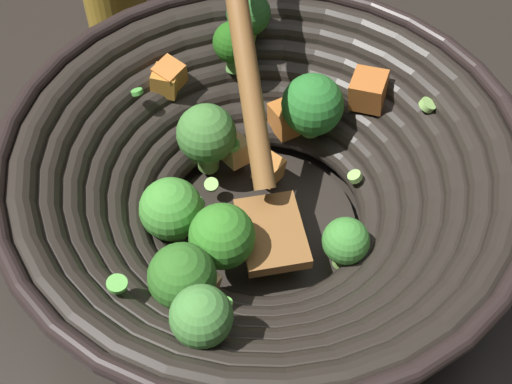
{
  "coord_description": "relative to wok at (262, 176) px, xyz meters",
  "views": [
    {
      "loc": [
        -0.33,
        -0.11,
        0.49
      ],
      "look_at": [
        0.01,
        0.01,
        0.03
      ],
      "focal_mm": 48.4,
      "sensor_mm": 36.0,
      "label": 1
    }
  ],
  "objects": [
    {
      "name": "ground_plane",
      "position": [
        -0.0,
        -0.0,
        -0.07
      ],
      "size": [
        4.0,
        4.0,
        0.0
      ],
      "primitive_type": "plane",
      "color": "#28231E"
    },
    {
      "name": "wok",
      "position": [
        0.0,
        0.0,
        0.0
      ],
      "size": [
        0.41,
        0.43,
        0.24
      ],
      "color": "black",
      "rests_on": "ground"
    }
  ]
}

